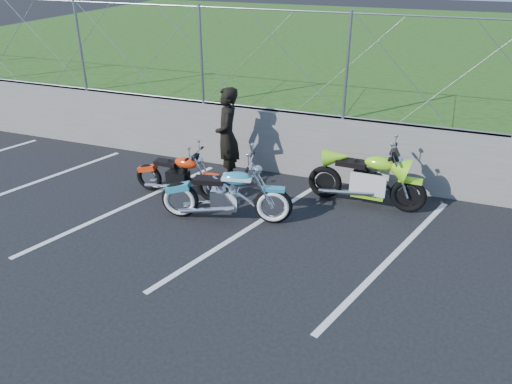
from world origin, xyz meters
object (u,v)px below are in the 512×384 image
at_px(cruiser_turquoise, 228,196).
at_px(sportbike_green, 368,181).
at_px(naked_orange, 180,177).
at_px(person_standing, 227,136).

xyz_separation_m(cruiser_turquoise, sportbike_green, (2.16, 1.42, 0.02)).
distance_m(naked_orange, sportbike_green, 3.50).
height_order(naked_orange, sportbike_green, sportbike_green).
bearing_deg(naked_orange, person_standing, 58.78).
bearing_deg(naked_orange, sportbike_green, 14.94).
xyz_separation_m(sportbike_green, person_standing, (-2.80, 0.06, 0.48)).
relative_size(naked_orange, person_standing, 0.97).
bearing_deg(sportbike_green, person_standing, -179.73).
relative_size(sportbike_green, person_standing, 1.12).
xyz_separation_m(cruiser_turquoise, naked_orange, (-1.22, 0.54, -0.06)).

